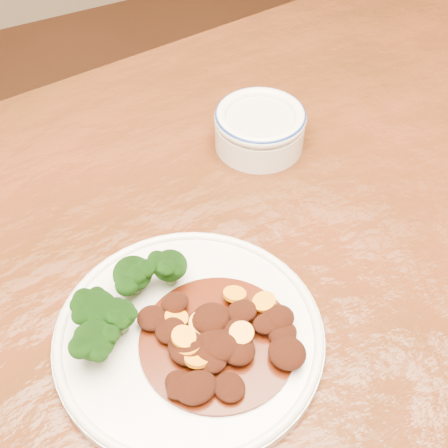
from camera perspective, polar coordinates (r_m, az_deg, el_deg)
name	(u,v)px	position (r m, az deg, el deg)	size (l,w,h in m)	color
dining_table	(241,336)	(0.71, 1.52, -10.20)	(1.60, 1.07, 0.75)	#5A230F
dinner_plate	(189,336)	(0.60, -3.22, -10.15)	(0.26, 0.26, 0.02)	white
broccoli_florets	(120,301)	(0.60, -9.48, -6.94)	(0.13, 0.09, 0.04)	#638947
mince_stew	(219,342)	(0.58, -0.47, -10.74)	(0.15, 0.15, 0.03)	#461607
dip_bowl	(260,127)	(0.78, 3.29, 8.86)	(0.11, 0.11, 0.05)	white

